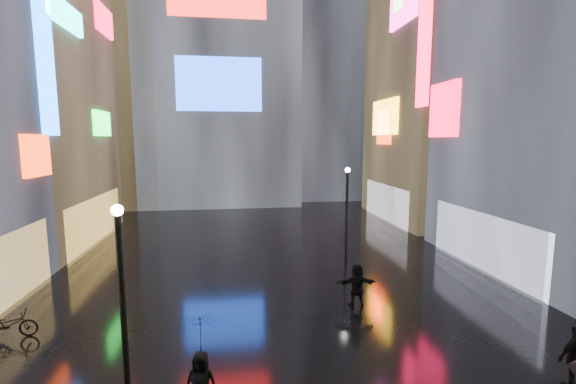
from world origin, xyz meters
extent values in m
plane|color=black|center=(0.00, 20.00, 0.00)|extent=(140.00, 140.00, 0.00)
cube|color=#FF380C|center=(-10.85, 18.32, 6.06)|extent=(0.25, 2.24, 1.94)
cube|color=#145FFF|center=(-10.85, 20.00, 11.00)|extent=(0.25, 1.40, 8.00)
cube|color=black|center=(-16.00, 26.00, 11.00)|extent=(10.00, 12.00, 22.00)
cube|color=#FFC659|center=(-11.10, 26.00, 1.50)|extent=(0.20, 10.00, 3.00)
cube|color=#1AF233|center=(-10.85, 27.82, 7.91)|extent=(0.25, 3.00, 1.71)
cube|color=#1AFFFA|center=(-10.85, 22.61, 13.61)|extent=(0.25, 4.84, 1.37)
cube|color=#FF0C35|center=(-10.85, 29.70, 15.31)|extent=(0.25, 3.32, 1.94)
cube|color=white|center=(11.10, 17.00, 1.50)|extent=(0.20, 9.00, 3.00)
cube|color=#FF0C35|center=(10.85, 21.12, 8.58)|extent=(0.25, 2.99, 3.26)
cube|color=#FF0C35|center=(10.85, 24.00, 14.00)|extent=(0.25, 1.40, 10.00)
cube|color=black|center=(16.00, 30.00, 14.00)|extent=(10.00, 12.00, 28.00)
cube|color=white|center=(11.10, 30.00, 1.50)|extent=(0.20, 9.00, 3.00)
cube|color=yellow|center=(10.85, 30.32, 8.66)|extent=(0.25, 4.92, 2.91)
cube|color=#FF32B4|center=(10.85, 27.51, 17.02)|extent=(0.25, 4.36, 3.46)
cube|color=#FF380C|center=(10.85, 30.44, 7.84)|extent=(0.25, 2.63, 2.87)
cube|color=black|center=(-3.00, 44.00, 21.00)|extent=(16.00, 14.00, 42.00)
cube|color=#194CFF|center=(-3.00, 36.90, 12.00)|extent=(8.00, 0.20, 5.00)
cube|color=black|center=(9.00, 46.00, 17.00)|extent=(12.00, 12.00, 34.00)
cube|color=black|center=(-14.00, 42.00, 13.00)|extent=(10.00, 10.00, 26.00)
cylinder|color=black|center=(-4.73, 8.90, 2.50)|extent=(0.16, 0.16, 5.00)
sphere|color=white|center=(-4.73, 8.90, 5.05)|extent=(0.30, 0.30, 0.30)
cylinder|color=black|center=(4.68, 20.43, 2.50)|extent=(0.16, 0.16, 5.00)
sphere|color=white|center=(4.68, 20.43, 5.05)|extent=(0.30, 0.30, 0.30)
imported|color=black|center=(7.27, 7.54, 0.92)|extent=(1.09, 0.47, 1.84)
imported|color=black|center=(-2.74, 7.99, 0.83)|extent=(0.92, 0.72, 1.65)
imported|color=black|center=(3.07, 13.54, 0.89)|extent=(1.67, 0.62, 1.77)
imported|color=black|center=(-2.74, 7.99, 2.11)|extent=(1.42, 1.41, 0.92)
imported|color=black|center=(-9.60, 12.76, 0.48)|extent=(1.85, 0.74, 0.95)
camera|label=1|loc=(-1.87, -0.98, 6.78)|focal=24.00mm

